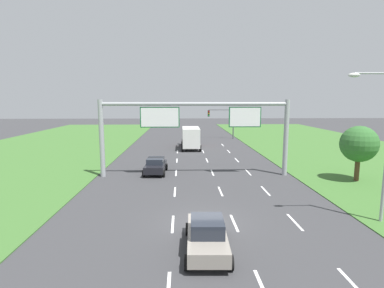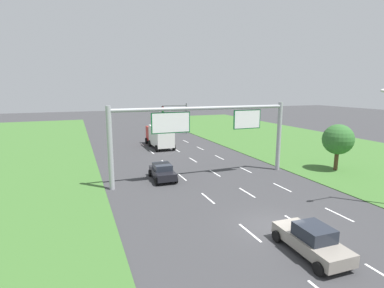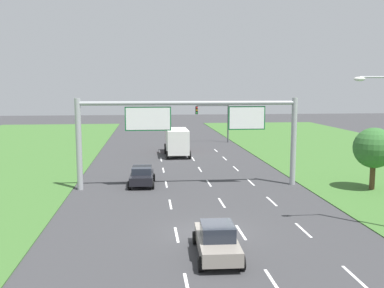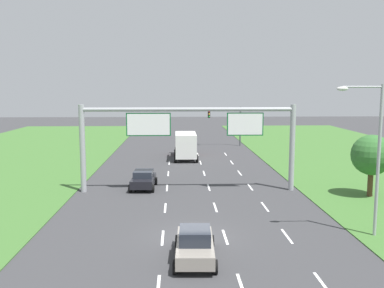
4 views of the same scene
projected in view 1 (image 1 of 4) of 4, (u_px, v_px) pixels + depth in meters
The scene contains 11 objects.
ground_plane at pixel (204, 223), 16.98m from camera, with size 200.00×200.00×0.00m, color #38383A.
lane_dashes_inner_left at pixel (175, 192), 22.85m from camera, with size 0.14×50.40×0.01m.
lane_dashes_inner_right at pixel (220, 191), 22.97m from camera, with size 0.14×50.40×0.01m.
lane_dashes_slip at pixel (265, 191), 23.10m from camera, with size 0.14×50.40×0.01m.
car_near_red at pixel (156, 165), 28.53m from camera, with size 2.17×3.97×1.49m.
car_lead_silver at pixel (207, 235), 13.77m from camera, with size 2.16×4.39×1.61m.
box_truck at pixel (191, 137), 43.42m from camera, with size 2.70×7.44×3.09m.
sign_gantry at pixel (196, 123), 27.02m from camera, with size 17.24×0.44×7.00m.
traffic_light_mast at pixel (223, 117), 53.91m from camera, with size 4.76×0.49×5.60m.
street_lamp at pixel (382, 134), 16.42m from camera, with size 2.61×0.32×8.50m.
roadside_tree_mid at pixel (359, 144), 25.34m from camera, with size 3.08×3.08×4.80m.
Camera 1 is at (-1.25, -16.11, 6.91)m, focal length 28.00 mm.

